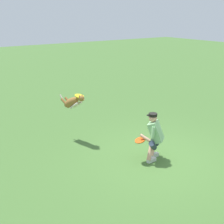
% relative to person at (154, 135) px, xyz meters
% --- Properties ---
extents(ground_plane, '(60.00, 60.00, 0.00)m').
position_rel_person_xyz_m(ground_plane, '(-0.21, 0.18, -0.70)').
color(ground_plane, '#436B30').
extents(person, '(0.71, 0.54, 1.29)m').
position_rel_person_xyz_m(person, '(0.00, 0.00, 0.00)').
color(person, silver).
rests_on(person, ground_plane).
extents(dog, '(0.44, 1.04, 0.59)m').
position_rel_person_xyz_m(dog, '(1.18, -2.26, 0.52)').
color(dog, olive).
extents(frisbee_flying, '(0.29, 0.28, 0.10)m').
position_rel_person_xyz_m(frisbee_flying, '(1.09, -2.00, 0.76)').
color(frisbee_flying, yellow).
extents(frisbee_held, '(0.35, 0.36, 0.13)m').
position_rel_person_xyz_m(frisbee_held, '(0.37, -0.13, -0.09)').
color(frisbee_held, '#DE5115').
rests_on(frisbee_held, person).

